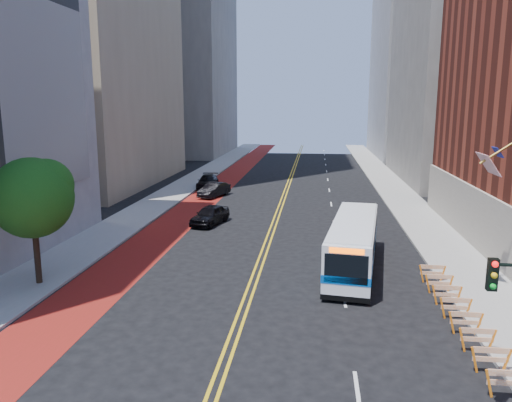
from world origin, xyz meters
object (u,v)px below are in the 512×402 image
at_px(transit_bus, 354,243).
at_px(car_b, 214,190).
at_px(street_tree, 33,195).
at_px(car_c, 208,182).
at_px(car_a, 210,215).

xyz_separation_m(transit_bus, car_b, (-12.74, 21.81, -0.82)).
relative_size(street_tree, transit_bus, 0.60).
relative_size(street_tree, car_c, 1.29).
bearing_deg(transit_bus, car_a, 144.91).
xyz_separation_m(car_b, car_c, (-1.82, 5.20, 0.02)).
bearing_deg(car_c, car_a, -81.26).
distance_m(transit_bus, car_a, 14.52).
bearing_deg(street_tree, car_c, 86.03).
xyz_separation_m(street_tree, car_c, (2.20, 31.66, -4.16)).
xyz_separation_m(transit_bus, car_a, (-10.63, 9.86, -0.80)).
bearing_deg(street_tree, car_b, 81.37).
bearing_deg(car_a, car_c, 117.42).
bearing_deg(car_a, transit_bus, -28.33).
distance_m(car_a, car_c, 17.59).
xyz_separation_m(street_tree, car_b, (4.02, 26.46, -4.17)).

